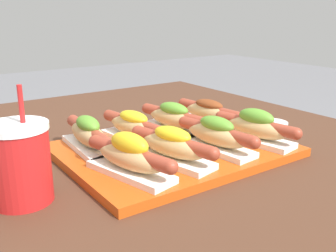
% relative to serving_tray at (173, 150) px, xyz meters
% --- Properties ---
extents(serving_tray, '(0.46, 0.36, 0.02)m').
position_rel_serving_tray_xyz_m(serving_tray, '(0.00, 0.00, 0.00)').
color(serving_tray, '#CC4C14').
rests_on(serving_tray, patio_table).
extents(hot_dog_0, '(0.10, 0.21, 0.08)m').
position_rel_serving_tray_xyz_m(hot_dog_0, '(-0.15, -0.08, 0.04)').
color(hot_dog_0, white).
rests_on(hot_dog_0, serving_tray).
extents(hot_dog_1, '(0.10, 0.21, 0.07)m').
position_rel_serving_tray_xyz_m(hot_dog_1, '(-0.06, -0.07, 0.04)').
color(hot_dog_1, white).
rests_on(hot_dog_1, serving_tray).
extents(hot_dog_2, '(0.08, 0.22, 0.07)m').
position_rel_serving_tray_xyz_m(hot_dog_2, '(0.06, -0.07, 0.04)').
color(hot_dog_2, white).
rests_on(hot_dog_2, serving_tray).
extents(hot_dog_3, '(0.09, 0.21, 0.08)m').
position_rel_serving_tray_xyz_m(hot_dog_3, '(0.16, -0.08, 0.04)').
color(hot_dog_3, white).
rests_on(hot_dog_3, serving_tray).
extents(hot_dog_4, '(0.07, 0.22, 0.07)m').
position_rel_serving_tray_xyz_m(hot_dog_4, '(-0.16, 0.08, 0.04)').
color(hot_dog_4, white).
rests_on(hot_dog_4, serving_tray).
extents(hot_dog_5, '(0.08, 0.22, 0.07)m').
position_rel_serving_tray_xyz_m(hot_dog_5, '(-0.05, 0.08, 0.04)').
color(hot_dog_5, white).
rests_on(hot_dog_5, serving_tray).
extents(hot_dog_6, '(0.09, 0.22, 0.07)m').
position_rel_serving_tray_xyz_m(hot_dog_6, '(0.06, 0.08, 0.04)').
color(hot_dog_6, white).
rests_on(hot_dog_6, serving_tray).
extents(hot_dog_7, '(0.08, 0.22, 0.07)m').
position_rel_serving_tray_xyz_m(hot_dog_7, '(0.17, 0.08, 0.04)').
color(hot_dog_7, white).
rests_on(hot_dog_7, serving_tray).
extents(sauce_bowl, '(0.08, 0.08, 0.02)m').
position_rel_serving_tray_xyz_m(sauce_bowl, '(0.32, 0.00, 0.00)').
color(sauce_bowl, white).
rests_on(sauce_bowl, patio_table).
extents(drink_cup, '(0.10, 0.10, 0.19)m').
position_rel_serving_tray_xyz_m(drink_cup, '(-0.33, -0.04, 0.06)').
color(drink_cup, red).
rests_on(drink_cup, patio_table).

